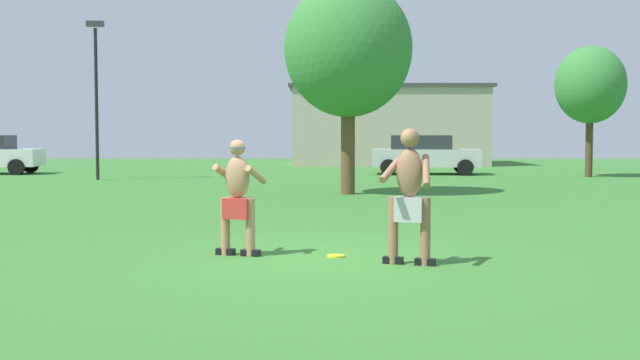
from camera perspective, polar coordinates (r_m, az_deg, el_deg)
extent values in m
plane|color=#38752D|center=(10.66, -0.68, -5.71)|extent=(80.00, 80.00, 0.00)
cube|color=black|center=(11.03, -6.93, -5.20)|extent=(0.28, 0.19, 0.09)
cylinder|color=tan|center=(10.98, -6.94, -3.36)|extent=(0.13, 0.13, 0.80)
cube|color=black|center=(10.87, -5.11, -5.31)|extent=(0.28, 0.19, 0.09)
cylinder|color=tan|center=(10.82, -5.12, -3.45)|extent=(0.13, 0.13, 0.80)
cube|color=red|center=(10.87, -6.05, -2.06)|extent=(0.43, 0.34, 0.29)
ellipsoid|color=tan|center=(10.84, -6.06, 0.22)|extent=(0.40, 0.32, 0.58)
cylinder|color=tan|center=(11.02, -6.96, 0.42)|extent=(0.31, 0.52, 0.31)
cylinder|color=tan|center=(10.83, -4.71, 0.38)|extent=(0.28, 0.54, 0.29)
sphere|color=tan|center=(10.82, -6.07, 2.37)|extent=(0.22, 0.22, 0.22)
cone|color=#194CA5|center=(10.82, -6.08, 2.69)|extent=(0.29, 0.29, 0.12)
cube|color=black|center=(10.18, 7.63, -5.93)|extent=(0.28, 0.19, 0.09)
cylinder|color=#936647|center=(10.12, 7.65, -3.74)|extent=(0.13, 0.13, 0.87)
cube|color=black|center=(10.26, 5.31, -5.84)|extent=(0.28, 0.19, 0.09)
cylinder|color=#936647|center=(10.20, 5.32, -3.67)|extent=(0.13, 0.13, 0.87)
cube|color=#B7B7BC|center=(10.13, 6.49, -2.13)|extent=(0.42, 0.34, 0.31)
ellipsoid|color=#936647|center=(10.09, 6.51, 0.54)|extent=(0.39, 0.32, 0.63)
cylinder|color=#936647|center=(9.95, 7.70, 0.67)|extent=(0.14, 0.55, 0.41)
cylinder|color=#936647|center=(10.04, 5.11, 0.72)|extent=(0.34, 0.57, 0.31)
sphere|color=#936647|center=(10.08, 6.53, 3.06)|extent=(0.24, 0.24, 0.24)
cylinder|color=yellow|center=(10.77, 1.13, -5.55)|extent=(0.26, 0.26, 0.03)
cylinder|color=black|center=(35.08, -20.35, 1.02)|extent=(0.65, 0.25, 0.64)
cylinder|color=black|center=(33.37, -21.27, 0.89)|extent=(0.65, 0.25, 0.64)
cube|color=silver|center=(31.97, 7.66, 1.62)|extent=(4.44, 2.17, 0.70)
cube|color=#282D33|center=(31.95, 7.32, 2.75)|extent=(2.54, 1.79, 0.56)
cylinder|color=black|center=(32.99, 10.20, 1.04)|extent=(0.66, 0.28, 0.64)
cylinder|color=black|center=(31.20, 10.50, 0.90)|extent=(0.66, 0.28, 0.64)
cylinder|color=black|center=(32.85, 4.96, 1.08)|extent=(0.66, 0.28, 0.64)
cylinder|color=black|center=(31.05, 4.96, 0.93)|extent=(0.66, 0.28, 0.64)
cylinder|color=black|center=(29.15, -15.99, 5.32)|extent=(0.12, 0.12, 5.39)
cube|color=#333338|center=(29.39, -16.09, 10.87)|extent=(0.60, 0.24, 0.20)
cube|color=#B2A893|center=(42.02, 4.85, 3.87)|extent=(9.89, 6.38, 3.96)
cube|color=#3F3F44|center=(42.09, 4.86, 6.68)|extent=(10.28, 6.63, 0.16)
cylinder|color=brown|center=(21.53, 2.01, 2.52)|extent=(0.39, 0.39, 2.67)
ellipsoid|color=#387F38|center=(21.64, 2.03, 9.52)|extent=(3.50, 3.50, 3.72)
cylinder|color=#4C3823|center=(31.49, 18.97, 2.46)|extent=(0.27, 0.27, 2.47)
ellipsoid|color=#387F38|center=(31.54, 19.05, 6.57)|extent=(2.63, 2.63, 2.93)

